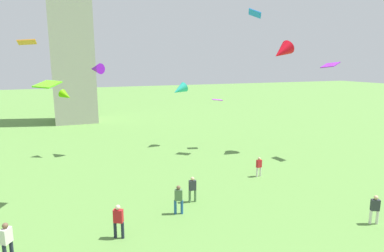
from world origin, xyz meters
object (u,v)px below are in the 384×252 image
(person_5, at_px, (118,219))
(kite_flying_2, at_px, (48,84))
(person_4, at_px, (179,198))
(kite_flying_3, at_px, (179,90))
(kite_flying_9, at_px, (330,65))
(person_2, at_px, (375,208))
(kite_flying_5, at_px, (27,42))
(kite_flying_0, at_px, (96,69))
(person_0, at_px, (192,188))
(person_1, at_px, (259,166))
(kite_flying_1, at_px, (255,13))
(kite_flying_7, at_px, (217,100))
(kite_flying_8, at_px, (66,96))
(kite_flying_4, at_px, (282,52))
(person_3, at_px, (7,240))

(person_5, relative_size, kite_flying_2, 0.99)
(person_4, relative_size, kite_flying_3, 0.86)
(kite_flying_2, height_order, kite_flying_9, kite_flying_9)
(person_2, relative_size, kite_flying_5, 1.15)
(person_5, distance_m, kite_flying_0, 18.12)
(person_0, height_order, kite_flying_3, kite_flying_3)
(person_1, relative_size, kite_flying_1, 1.10)
(kite_flying_0, bearing_deg, kite_flying_2, 38.17)
(person_2, height_order, kite_flying_7, kite_flying_7)
(kite_flying_0, bearing_deg, person_2, 88.85)
(kite_flying_8, bearing_deg, kite_flying_2, -136.15)
(person_0, xyz_separation_m, kite_flying_3, (4.18, 13.94, 5.04))
(kite_flying_2, xyz_separation_m, kite_flying_5, (-1.57, 9.46, 2.90))
(person_4, distance_m, kite_flying_1, 19.62)
(person_5, height_order, kite_flying_0, kite_flying_0)
(kite_flying_4, bearing_deg, person_2, -29.34)
(person_3, bearing_deg, person_5, -54.99)
(kite_flying_5, bearing_deg, kite_flying_3, 8.84)
(person_1, relative_size, kite_flying_4, 0.60)
(person_3, height_order, person_5, person_3)
(kite_flying_5, xyz_separation_m, kite_flying_7, (17.12, -0.65, -5.39))
(person_3, height_order, kite_flying_2, kite_flying_2)
(person_1, relative_size, kite_flying_8, 1.03)
(person_0, height_order, kite_flying_2, kite_flying_2)
(person_4, height_order, kite_flying_5, kite_flying_5)
(person_2, distance_m, kite_flying_2, 19.87)
(kite_flying_5, xyz_separation_m, kite_flying_9, (24.80, -7.68, -1.86))
(person_1, height_order, person_5, person_5)
(kite_flying_2, bearing_deg, person_0, -79.13)
(kite_flying_2, bearing_deg, kite_flying_4, -45.22)
(kite_flying_8, bearing_deg, person_3, -140.96)
(kite_flying_0, bearing_deg, kite_flying_5, -16.19)
(person_3, xyz_separation_m, person_5, (4.95, 0.13, -0.03))
(kite_flying_3, xyz_separation_m, kite_flying_9, (11.02, -9.25, 2.58))
(person_5, distance_m, kite_flying_8, 17.54)
(person_2, distance_m, person_5, 13.86)
(person_2, distance_m, kite_flying_4, 17.44)
(person_2, distance_m, kite_flying_8, 25.99)
(kite_flying_3, height_order, kite_flying_7, kite_flying_3)
(person_3, distance_m, kite_flying_3, 22.51)
(kite_flying_5, bearing_deg, person_2, -44.22)
(person_2, xyz_separation_m, person_4, (-9.60, 5.21, 0.05))
(kite_flying_3, bearing_deg, kite_flying_2, -67.91)
(kite_flying_1, distance_m, kite_flying_3, 10.48)
(person_0, height_order, kite_flying_0, kite_flying_0)
(person_5, bearing_deg, kite_flying_7, 78.85)
(person_1, xyz_separation_m, kite_flying_2, (-14.64, 0.44, 6.65))
(kite_flying_7, xyz_separation_m, kite_flying_9, (7.69, -7.03, 3.53))
(kite_flying_0, bearing_deg, person_0, 74.11)
(person_2, xyz_separation_m, kite_flying_9, (6.98, 11.13, 7.63))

